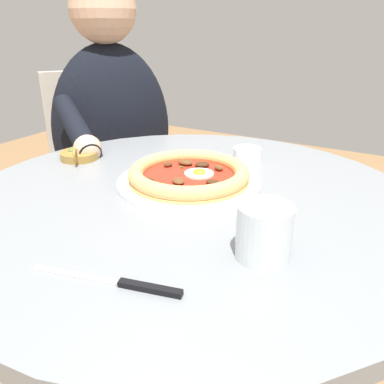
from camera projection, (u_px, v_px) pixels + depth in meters
dining_table at (190, 276)px, 0.83m from camera, size 0.89×0.89×0.75m
pizza_on_plate at (189, 176)px, 0.80m from camera, size 0.29×0.29×0.04m
water_glass at (264, 236)px, 0.54m from camera, size 0.08×0.08×0.08m
steak_knife at (128, 284)px, 0.49m from camera, size 0.06×0.20×0.01m
ramekin_capers at (247, 154)px, 0.93m from camera, size 0.07×0.07×0.03m
olive_pan at (79, 155)px, 0.95m from camera, size 0.10×0.09×0.04m
diner_person at (117, 185)px, 1.36m from camera, size 0.55×0.43×1.19m
cafe_chair_diner at (108, 170)px, 1.48m from camera, size 0.59×0.59×0.90m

